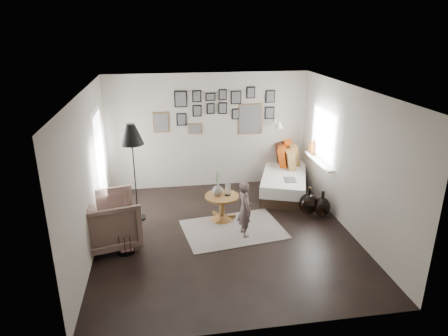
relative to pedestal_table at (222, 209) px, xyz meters
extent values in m
plane|color=black|center=(-0.02, -0.59, -0.24)|extent=(4.80, 4.80, 0.00)
plane|color=#9E968A|center=(-0.02, 1.81, 1.06)|extent=(4.50, 0.00, 4.50)
plane|color=#9E968A|center=(-0.02, -2.99, 1.06)|extent=(4.50, 0.00, 4.50)
plane|color=#9E968A|center=(-2.27, -0.59, 1.06)|extent=(0.00, 4.80, 4.80)
plane|color=#9E968A|center=(2.23, -0.59, 1.06)|extent=(0.00, 4.80, 4.80)
plane|color=white|center=(-0.02, -0.59, 2.36)|extent=(4.80, 4.80, 0.00)
plane|color=white|center=(-2.26, 0.61, 0.81)|extent=(0.00, 2.14, 2.14)
plane|color=white|center=(-2.26, 0.61, 0.81)|extent=(0.00, 1.88, 1.88)
plane|color=white|center=(-2.26, 0.61, 0.81)|extent=(0.00, 1.93, 1.93)
plane|color=white|center=(2.21, 0.61, 1.21)|extent=(0.00, 1.30, 1.30)
plane|color=white|center=(2.21, 0.61, 1.21)|extent=(0.00, 1.14, 1.14)
cube|color=white|center=(2.15, 0.61, 0.64)|extent=(0.15, 1.32, 0.04)
cylinder|color=#8C4C14|center=(2.15, 0.96, 0.80)|extent=(0.10, 0.10, 0.28)
cylinder|color=#8C4C14|center=(2.15, 1.13, 0.77)|extent=(0.08, 0.08, 0.22)
cube|color=brown|center=(-1.07, 1.80, 1.31)|extent=(0.35, 0.03, 0.45)
cube|color=black|center=(-1.07, 1.78, 1.31)|extent=(0.30, 0.01, 0.40)
cube|color=black|center=(-0.62, 1.80, 1.81)|extent=(0.28, 0.03, 0.36)
cube|color=black|center=(-0.62, 1.78, 1.81)|extent=(0.23, 0.01, 0.31)
cube|color=black|center=(-0.62, 1.80, 1.36)|extent=(0.22, 0.03, 0.28)
cube|color=black|center=(-0.62, 1.78, 1.36)|extent=(0.17, 0.01, 0.23)
cube|color=black|center=(-0.27, 1.80, 1.86)|extent=(0.20, 0.03, 0.26)
cube|color=black|center=(-0.27, 1.78, 1.86)|extent=(0.15, 0.01, 0.21)
cube|color=black|center=(-0.27, 1.80, 1.54)|extent=(0.20, 0.03, 0.26)
cube|color=black|center=(-0.27, 1.78, 1.54)|extent=(0.15, 0.01, 0.21)
cube|color=black|center=(0.03, 1.80, 1.84)|extent=(0.22, 0.03, 0.18)
cube|color=black|center=(0.03, 1.78, 1.84)|extent=(0.17, 0.01, 0.13)
cube|color=black|center=(0.03, 1.80, 1.58)|extent=(0.18, 0.03, 0.24)
cube|color=black|center=(0.03, 1.78, 1.58)|extent=(0.13, 0.01, 0.19)
cube|color=black|center=(0.30, 1.80, 1.88)|extent=(0.18, 0.03, 0.24)
cube|color=black|center=(0.30, 1.78, 1.88)|extent=(0.13, 0.01, 0.19)
cube|color=black|center=(0.30, 1.80, 1.58)|extent=(0.20, 0.03, 0.26)
cube|color=black|center=(0.30, 1.78, 1.58)|extent=(0.15, 0.01, 0.21)
cube|color=black|center=(0.60, 1.80, 1.81)|extent=(0.24, 0.03, 0.30)
cube|color=black|center=(0.60, 1.78, 1.81)|extent=(0.19, 0.01, 0.25)
cube|color=black|center=(0.60, 1.80, 1.44)|extent=(0.18, 0.03, 0.24)
cube|color=black|center=(0.60, 1.78, 1.44)|extent=(0.13, 0.01, 0.19)
cube|color=brown|center=(0.93, 1.80, 1.31)|extent=(0.55, 0.03, 0.70)
cube|color=black|center=(0.93, 1.78, 1.31)|extent=(0.50, 0.01, 0.65)
cube|color=black|center=(0.93, 1.80, 1.91)|extent=(0.20, 0.03, 0.26)
cube|color=black|center=(0.93, 1.78, 1.91)|extent=(0.15, 0.01, 0.21)
cube|color=black|center=(1.38, 1.80, 1.81)|extent=(0.22, 0.03, 0.28)
cube|color=black|center=(1.38, 1.78, 1.81)|extent=(0.17, 0.01, 0.23)
cube|color=black|center=(1.38, 1.80, 1.44)|extent=(0.22, 0.03, 0.28)
cube|color=black|center=(1.38, 1.78, 1.44)|extent=(0.17, 0.01, 0.23)
cube|color=brown|center=(-0.32, 1.80, 1.14)|extent=(0.30, 0.03, 0.24)
cube|color=black|center=(-0.32, 1.78, 1.14)|extent=(0.25, 0.01, 0.19)
cube|color=white|center=(1.53, 1.78, 1.26)|extent=(0.06, 0.04, 0.10)
cylinder|color=white|center=(1.53, 1.66, 1.28)|extent=(0.02, 0.24, 0.02)
cone|color=white|center=(1.53, 1.53, 1.22)|extent=(0.18, 0.18, 0.14)
cube|color=beige|center=(0.15, -0.43, -0.23)|extent=(1.96, 1.50, 0.01)
cone|color=brown|center=(0.00, 0.00, -0.19)|extent=(0.48, 0.48, 0.09)
cylinder|color=brown|center=(0.00, 0.00, 0.02)|extent=(0.10, 0.10, 0.37)
cylinder|color=brown|center=(0.00, 0.00, 0.26)|extent=(0.65, 0.65, 0.04)
ellipsoid|color=black|center=(-0.08, 0.02, 0.38)|extent=(0.19, 0.19, 0.20)
cylinder|color=black|center=(-0.08, 0.02, 0.50)|extent=(0.06, 0.06, 0.04)
cylinder|color=black|center=(0.11, 0.00, 0.28)|extent=(0.11, 0.11, 0.02)
cube|color=black|center=(1.61, 1.17, -0.12)|extent=(1.50, 2.20, 0.24)
cube|color=beige|center=(1.61, 1.17, 0.12)|extent=(1.57, 2.28, 0.26)
cube|color=#C9430B|center=(1.63, 2.01, 0.51)|extent=(0.37, 0.64, 0.60)
cube|color=#391C12|center=(1.48, 1.90, 0.48)|extent=(0.45, 0.58, 0.53)
cube|color=brown|center=(1.76, 1.73, 0.47)|extent=(0.25, 0.52, 0.51)
cube|color=#C9430B|center=(1.54, 1.58, 0.46)|extent=(0.41, 0.54, 0.49)
cube|color=brown|center=(1.71, 1.39, 0.44)|extent=(0.28, 0.48, 0.45)
cube|color=black|center=(1.56, 0.62, 0.25)|extent=(0.29, 0.36, 0.02)
imported|color=brown|center=(-2.02, -0.60, 0.21)|extent=(1.18, 1.16, 0.90)
cube|color=white|center=(-2.02, -0.55, 0.24)|extent=(0.48, 0.49, 0.18)
cylinder|color=black|center=(-1.61, 0.30, -0.22)|extent=(0.29, 0.29, 0.03)
cylinder|color=black|center=(-1.61, 0.30, 0.61)|extent=(0.03, 0.03, 1.68)
cone|color=black|center=(-1.61, 0.30, 1.47)|extent=(0.44, 0.44, 0.38)
cube|color=black|center=(-1.76, -0.90, -0.07)|extent=(0.21, 0.19, 0.28)
cube|color=white|center=(-1.74, -0.92, -0.07)|extent=(0.21, 0.11, 0.28)
ellipsoid|color=black|center=(1.74, -0.02, -0.02)|extent=(0.38, 0.38, 0.44)
cylinder|color=black|center=(1.74, -0.02, 0.27)|extent=(0.06, 0.06, 0.13)
ellipsoid|color=black|center=(1.98, -0.14, -0.04)|extent=(0.33, 0.33, 0.38)
cylinder|color=black|center=(1.98, -0.14, 0.21)|extent=(0.06, 0.06, 0.13)
imported|color=brown|center=(0.31, -0.65, 0.28)|extent=(0.30, 0.41, 1.03)
camera|label=1|loc=(-1.05, -6.87, 3.38)|focal=32.00mm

